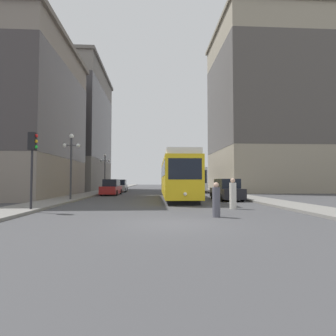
# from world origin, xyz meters

# --- Properties ---
(ground_plane) EXTENTS (200.00, 200.00, 0.00)m
(ground_plane) POSITION_xyz_m (0.00, 0.00, 0.00)
(ground_plane) COLOR #424244
(sidewalk_left) EXTENTS (2.63, 120.00, 0.15)m
(sidewalk_left) POSITION_xyz_m (-8.18, 40.00, 0.07)
(sidewalk_left) COLOR gray
(sidewalk_left) RESTS_ON ground
(sidewalk_right) EXTENTS (2.63, 120.00, 0.15)m
(sidewalk_right) POSITION_xyz_m (8.18, 40.00, 0.07)
(sidewalk_right) COLOR gray
(sidewalk_right) RESTS_ON ground
(streetcar) EXTENTS (2.86, 15.12, 3.89)m
(streetcar) POSITION_xyz_m (1.47, 14.44, 2.10)
(streetcar) COLOR black
(streetcar) RESTS_ON ground
(transit_bus) EXTENTS (2.76, 11.78, 3.45)m
(transit_bus) POSITION_xyz_m (5.25, 30.19, 1.95)
(transit_bus) COLOR black
(transit_bus) RESTS_ON ground
(parked_car_left_near) EXTENTS (1.94, 4.67, 1.82)m
(parked_car_left_near) POSITION_xyz_m (-5.57, 29.48, 0.84)
(parked_car_left_near) COLOR black
(parked_car_left_near) RESTS_ON ground
(parked_car_left_mid) EXTENTS (2.00, 5.05, 1.82)m
(parked_car_left_mid) POSITION_xyz_m (-5.57, 21.14, 0.84)
(parked_car_left_mid) COLOR black
(parked_car_left_mid) RESTS_ON ground
(parked_car_right_far) EXTENTS (2.00, 4.64, 1.82)m
(parked_car_right_far) POSITION_xyz_m (5.57, 12.25, 0.84)
(parked_car_right_far) COLOR black
(parked_car_right_far) RESTS_ON ground
(pedestrian_crossing_near) EXTENTS (0.36, 0.36, 1.59)m
(pedestrian_crossing_near) POSITION_xyz_m (2.16, 1.79, 0.74)
(pedestrian_crossing_near) COLOR #4C4C56
(pedestrian_crossing_near) RESTS_ON ground
(pedestrian_crossing_far) EXTENTS (0.41, 0.41, 1.81)m
(pedestrian_crossing_far) POSITION_xyz_m (3.99, 5.25, 0.84)
(pedestrian_crossing_far) COLOR beige
(pedestrian_crossing_far) RESTS_ON ground
(traffic_light_near_left) EXTENTS (0.47, 0.36, 4.12)m
(traffic_light_near_left) POSITION_xyz_m (-7.25, 4.38, 3.33)
(traffic_light_near_left) COLOR #232328
(traffic_light_near_left) RESTS_ON sidewalk_left
(lamp_post_left_near) EXTENTS (1.41, 0.36, 5.38)m
(lamp_post_left_near) POSITION_xyz_m (-7.47, 11.95, 3.69)
(lamp_post_left_near) COLOR #333338
(lamp_post_left_near) RESTS_ON sidewalk_left
(lamp_post_left_far) EXTENTS (1.41, 0.36, 5.25)m
(lamp_post_left_far) POSITION_xyz_m (-7.47, 27.56, 3.61)
(lamp_post_left_far) COLOR #333338
(lamp_post_left_far) RESTS_ON sidewalk_left
(building_left_midblock) EXTENTS (13.31, 18.51, 21.22)m
(building_left_midblock) POSITION_xyz_m (-15.86, 37.03, 10.91)
(building_left_midblock) COLOR slate
(building_left_midblock) RESTS_ON ground
(building_right_corner) EXTENTS (16.53, 16.56, 26.03)m
(building_right_corner) POSITION_xyz_m (17.47, 30.78, 13.41)
(building_right_corner) COLOR gray
(building_right_corner) RESTS_ON ground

